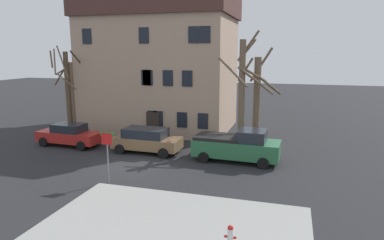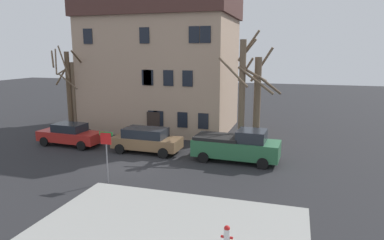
% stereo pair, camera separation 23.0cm
% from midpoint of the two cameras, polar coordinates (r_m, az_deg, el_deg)
% --- Properties ---
extents(ground_plane, '(120.00, 120.00, 0.00)m').
position_cam_midpoint_polar(ground_plane, '(21.38, -10.45, -7.42)').
color(ground_plane, '#262628').
extents(building_main, '(12.95, 8.68, 11.47)m').
position_cam_midpoint_polar(building_main, '(31.20, -5.43, 9.37)').
color(building_main, tan).
rests_on(building_main, ground_plane).
extents(tree_bare_near, '(3.04, 3.05, 6.90)m').
position_cam_midpoint_polar(tree_bare_near, '(30.82, -20.01, 4.93)').
color(tree_bare_near, brown).
rests_on(tree_bare_near, ground_plane).
extents(tree_bare_mid, '(2.69, 3.48, 7.29)m').
position_cam_midpoint_polar(tree_bare_mid, '(30.85, -19.57, 4.37)').
color(tree_bare_mid, brown).
rests_on(tree_bare_mid, ground_plane).
extents(tree_bare_far, '(2.68, 2.70, 8.25)m').
position_cam_midpoint_polar(tree_bare_far, '(24.40, 7.96, 4.87)').
color(tree_bare_far, brown).
rests_on(tree_bare_far, ground_plane).
extents(tree_bare_end, '(2.96, 2.69, 7.11)m').
position_cam_midpoint_polar(tree_bare_end, '(25.24, 10.48, 3.62)').
color(tree_bare_end, brown).
rests_on(tree_bare_end, ground_plane).
extents(car_red_sedan, '(4.87, 2.17, 1.63)m').
position_cam_midpoint_polar(car_red_sedan, '(26.81, -19.82, -2.29)').
color(car_red_sedan, '#AD231E').
rests_on(car_red_sedan, ground_plane).
extents(car_brown_wagon, '(4.68, 2.16, 1.68)m').
position_cam_midpoint_polar(car_brown_wagon, '(23.74, -7.81, -3.26)').
color(car_brown_wagon, brown).
rests_on(car_brown_wagon, ground_plane).
extents(pickup_truck_green, '(5.43, 2.45, 2.05)m').
position_cam_midpoint_polar(pickup_truck_green, '(21.81, 7.15, -4.23)').
color(pickup_truck_green, '#2D6B42').
rests_on(pickup_truck_green, ground_plane).
extents(fire_hydrant, '(0.42, 0.22, 0.81)m').
position_cam_midpoint_polar(fire_hydrant, '(12.54, 5.80, -18.52)').
color(fire_hydrant, silver).
rests_on(fire_hydrant, sidewalk_slab).
extents(street_sign_pole, '(0.76, 0.07, 2.74)m').
position_cam_midpoint_polar(street_sign_pole, '(18.28, -14.18, -4.48)').
color(street_sign_pole, slate).
rests_on(street_sign_pole, ground_plane).
extents(bicycle_leaning, '(1.67, 0.62, 1.03)m').
position_cam_midpoint_polar(bicycle_leaning, '(29.12, -18.15, -2.07)').
color(bicycle_leaning, black).
rests_on(bicycle_leaning, ground_plane).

